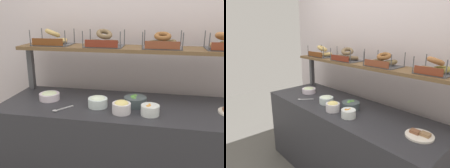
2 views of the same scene
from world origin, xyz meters
The scene contains 14 objects.
back_wall centered at (0.00, 0.55, 1.20)m, with size 3.23×0.06×2.40m, color silver.
deli_counter centered at (0.00, 0.00, 0.42)m, with size 2.03×0.70×0.85m, color #2D2D33.
shelf_riser_left centered at (-0.96, 0.27, 1.05)m, with size 0.05×0.05×0.40m, color #4C4C51.
upper_shelf centered at (0.00, 0.27, 1.26)m, with size 1.99×0.32×0.03m, color brown.
bowl_egg_salad centered at (-0.01, -0.17, 0.90)m, with size 0.14×0.14×0.10m.
bowl_cream_cheese centered at (-0.21, -0.08, 0.89)m, with size 0.15×0.15×0.09m.
bowl_scallion_spread centered at (-0.66, 0.00, 0.89)m, with size 0.17×0.17×0.07m.
bowl_fruit_salad centered at (0.20, -0.16, 0.89)m, with size 0.14×0.14×0.08m.
bowl_veggie_mix centered at (0.08, 0.00, 0.89)m, with size 0.18×0.18×0.08m.
serving_spoon_near_plate centered at (-0.48, -0.21, 0.86)m, with size 0.12×0.15×0.01m.
bagel_basket_plain centered at (-0.72, 0.27, 1.33)m, with size 0.34×0.25×0.15m.
bagel_basket_poppy centered at (-0.23, 0.25, 1.33)m, with size 0.33×0.24×0.16m.
bagel_basket_cinnamon_raisin centered at (0.26, 0.26, 1.33)m, with size 0.32×0.24×0.14m.
bagel_basket_everything centered at (0.74, 0.27, 1.33)m, with size 0.28×0.26×0.15m.
Camera 1 is at (0.26, -1.86, 1.58)m, focal length 39.92 mm.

